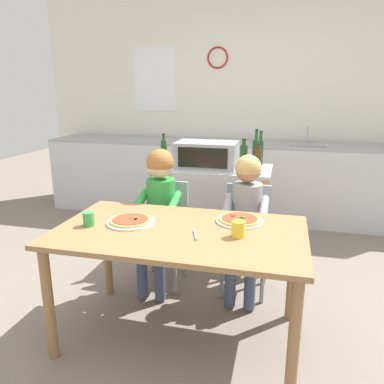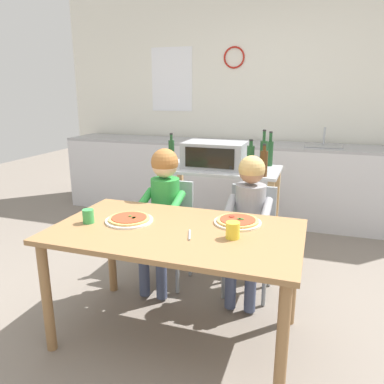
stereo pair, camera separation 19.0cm
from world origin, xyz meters
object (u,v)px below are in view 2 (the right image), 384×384
Objects in this scene: dining_chair_left at (169,224)px; serving_spoon at (190,235)px; bottle_tall_green_wine at (250,159)px; child_in_grey_shirt at (249,211)px; child_in_green_shirt at (163,201)px; drinking_cup_green at (88,216)px; bottle_dark_olive_oil at (270,152)px; drinking_cup_yellow at (233,230)px; toaster_oven at (215,155)px; kitchen_island_cart at (220,199)px; pizza_plate_cream at (238,221)px; bottle_brown_beer at (172,154)px; dining_table at (176,243)px; dining_chair_right at (250,232)px; bottle_squat_spirits at (263,155)px; bottle_clear_vinegar at (264,163)px; pizza_plate_white at (129,219)px.

dining_chair_left reaches higher than serving_spoon.
bottle_tall_green_wine reaches higher than child_in_grey_shirt.
child_in_green_shirt is 0.68m from drinking_cup_green.
bottle_dark_olive_oil is 1.45m from drinking_cup_yellow.
drinking_cup_green is 0.66m from serving_spoon.
child_in_green_shirt is (-0.24, -0.62, -0.27)m from toaster_oven.
child_in_grey_shirt reaches higher than kitchen_island_cart.
drinking_cup_yellow is (0.02, -0.63, 0.09)m from child_in_grey_shirt.
bottle_brown_beer is at bearing 133.46° from pizza_plate_cream.
bottle_dark_olive_oil is 0.21× the size of dining_table.
toaster_oven is at bearing 109.82° from drinking_cup_yellow.
dining_chair_right is at bearing -76.34° from bottle_tall_green_wine.
toaster_oven is 0.65× the size of dining_chair_left.
bottle_squat_spirits is at bearing 52.80° from drinking_cup_green.
bottle_tall_green_wine reaches higher than dining_chair_right.
bottle_dark_olive_oil is at bearing 86.76° from bottle_squat_spirits.
pizza_plate_cream is at bearing -35.70° from dining_chair_left.
bottle_squat_spirits is 1.14× the size of bottle_dark_olive_oil.
child_in_green_shirt is 1.02× the size of child_in_grey_shirt.
serving_spoon is at bearing -33.55° from dining_table.
bottle_squat_spirits is 0.43× the size of dining_chair_left.
bottle_clear_vinegar is at bearing 80.11° from dining_chair_right.
kitchen_island_cart reaches higher than pizza_plate_white.
drinking_cup_yellow is at bearing -88.29° from dining_chair_right.
dining_table is at bearing -107.17° from bottle_squat_spirits.
bottle_dark_olive_oil is 0.86m from child_in_grey_shirt.
dining_chair_right is (0.33, 0.72, -0.15)m from dining_table.
toaster_oven is 3.77× the size of serving_spoon.
kitchen_island_cart is at bearing 110.35° from pizza_plate_cream.
bottle_dark_olive_oil is 1.55m from pizza_plate_white.
child_in_green_shirt is at bearing 119.75° from dining_table.
dining_chair_right is (-0.03, -0.68, -0.51)m from bottle_dark_olive_oil.
bottle_clear_vinegar is at bearing 76.07° from serving_spoon.
dining_chair_left is (-0.24, -0.50, -0.50)m from toaster_oven.
child_in_grey_shirt is 3.55× the size of pizza_plate_white.
child_in_grey_shirt is (0.75, -0.40, -0.32)m from bottle_brown_beer.
toaster_oven is 6.12× the size of drinking_cup_green.
bottle_squat_spirits reaches higher than drinking_cup_yellow.
bottle_clear_vinegar is 2.97× the size of drinking_cup_green.
bottle_dark_olive_oil reaches higher than dining_table.
bottle_dark_olive_oil is (0.45, 0.22, 0.01)m from toaster_oven.
bottle_clear_vinegar is 0.44m from bottle_dark_olive_oil.
child_in_green_shirt reaches higher than toaster_oven.
bottle_dark_olive_oil is at bearing 58.32° from drinking_cup_green.
kitchen_island_cart is at bearing 154.23° from bottle_tall_green_wine.
pizza_plate_cream is (0.65, 0.18, 0.00)m from pizza_plate_white.
pizza_plate_white reaches higher than dining_table.
pizza_plate_white and pizza_plate_cream have the same top height.
bottle_squat_spirits is 1.16m from drinking_cup_yellow.
bottle_dark_olive_oil reaches higher than toaster_oven.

